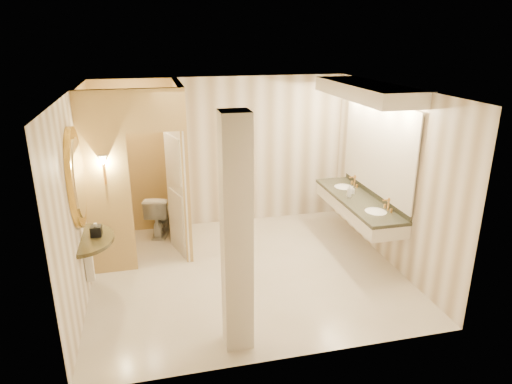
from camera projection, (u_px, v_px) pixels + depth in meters
floor at (247, 271)px, 6.89m from camera, size 4.50×4.50×0.00m
ceiling at (245, 90)px, 5.99m from camera, size 4.50×4.50×0.00m
wall_back at (223, 153)px, 8.28m from camera, size 4.50×0.02×2.70m
wall_front at (288, 249)px, 4.61m from camera, size 4.50×0.02×2.70m
wall_left at (78, 200)px, 5.95m from camera, size 0.02×4.00×2.70m
wall_right at (391, 176)px, 6.93m from camera, size 0.02×4.00×2.70m
toilet_closet at (163, 171)px, 7.08m from camera, size 1.50×1.55×2.70m
wall_sconce at (103, 161)px, 6.29m from camera, size 0.14×0.14×0.42m
vanity at (364, 153)px, 7.15m from camera, size 0.75×2.39×2.09m
console_shelf at (79, 205)px, 5.80m from camera, size 0.99×0.99×1.95m
pillar at (237, 237)px, 4.88m from camera, size 0.31×0.31×2.70m
tissue_box at (96, 231)px, 6.01m from camera, size 0.14×0.14×0.14m
toilet at (160, 214)px, 8.07m from camera, size 0.58×0.81×0.75m
soap_bottle_a at (353, 190)px, 7.58m from camera, size 0.07×0.07×0.13m
soap_bottle_b at (349, 188)px, 7.68m from camera, size 0.11×0.11×0.11m
soap_bottle_c at (349, 191)px, 7.41m from camera, size 0.09×0.09×0.21m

